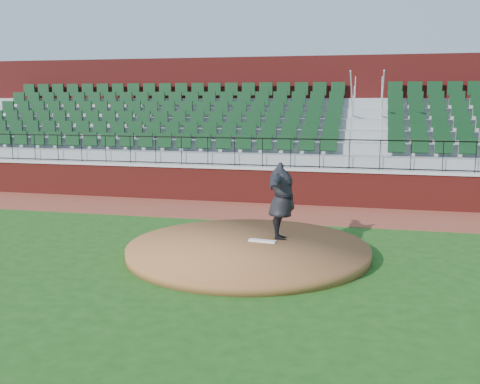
% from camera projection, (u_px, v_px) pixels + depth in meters
% --- Properties ---
extents(ground, '(90.00, 90.00, 0.00)m').
position_uv_depth(ground, '(225.00, 256.00, 13.18)').
color(ground, '#1B4914').
rests_on(ground, ground).
extents(warning_track, '(34.00, 3.20, 0.01)m').
position_uv_depth(warning_track, '(268.00, 212.00, 18.35)').
color(warning_track, brown).
rests_on(warning_track, ground).
extents(field_wall, '(34.00, 0.35, 1.20)m').
position_uv_depth(field_wall, '(276.00, 187.00, 19.79)').
color(field_wall, maroon).
rests_on(field_wall, ground).
extents(wall_cap, '(34.00, 0.45, 0.10)m').
position_uv_depth(wall_cap, '(276.00, 168.00, 19.68)').
color(wall_cap, '#B7B7B7').
rests_on(wall_cap, field_wall).
extents(wall_railing, '(34.00, 0.05, 1.00)m').
position_uv_depth(wall_railing, '(277.00, 153.00, 19.59)').
color(wall_railing, black).
rests_on(wall_railing, wall_cap).
extents(seating_stands, '(34.00, 5.10, 4.60)m').
position_uv_depth(seating_stands, '(288.00, 134.00, 22.12)').
color(seating_stands, gray).
rests_on(seating_stands, ground).
extents(concourse_wall, '(34.00, 0.50, 5.50)m').
position_uv_depth(concourse_wall, '(298.00, 120.00, 24.74)').
color(concourse_wall, maroon).
rests_on(concourse_wall, ground).
extents(pitchers_mound, '(5.74, 5.74, 0.25)m').
position_uv_depth(pitchers_mound, '(248.00, 250.00, 13.28)').
color(pitchers_mound, brown).
rests_on(pitchers_mound, ground).
extents(pitching_rubber, '(0.68, 0.25, 0.04)m').
position_uv_depth(pitching_rubber, '(262.00, 241.00, 13.54)').
color(pitching_rubber, white).
rests_on(pitching_rubber, pitchers_mound).
extents(pitcher, '(0.81, 2.38, 1.90)m').
position_uv_depth(pitcher, '(282.00, 201.00, 13.70)').
color(pitcher, black).
rests_on(pitcher, pitchers_mound).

